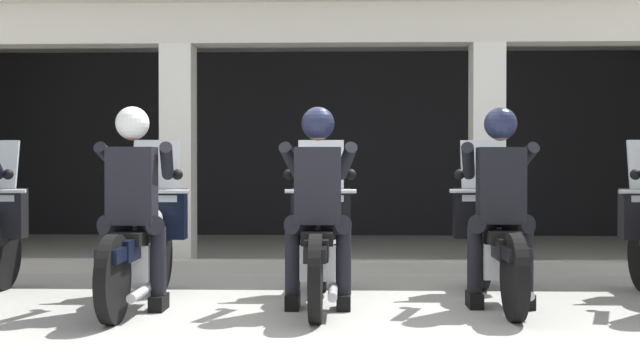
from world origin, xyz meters
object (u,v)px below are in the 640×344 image
motorcycle_right (493,241)px  police_officer_right (500,189)px  motorcycle_center (319,242)px  police_officer_center (318,189)px  motorcycle_left (143,242)px  police_officer_left (133,190)px

motorcycle_right → police_officer_right: size_ratio=1.29×
motorcycle_center → police_officer_center: size_ratio=1.29×
motorcycle_center → police_officer_center: bearing=-85.2°
motorcycle_left → police_officer_left: size_ratio=1.29×
police_officer_left → motorcycle_right: police_officer_left is taller
motorcycle_left → motorcycle_right: size_ratio=1.00×
police_officer_center → motorcycle_right: (1.44, 0.39, -0.44)m
motorcycle_center → police_officer_center: police_officer_center is taller
police_officer_left → police_officer_center: bearing=9.1°
police_officer_left → motorcycle_center: 1.55m
police_officer_left → motorcycle_right: bearing=15.0°
motorcycle_left → police_officer_center: 1.51m
police_officer_left → motorcycle_right: 2.95m
motorcycle_center → motorcycle_right: size_ratio=1.00×
motorcycle_left → motorcycle_center: same height
police_officer_left → police_officer_center: (1.44, 0.09, 0.00)m
police_officer_left → police_officer_right: 2.88m
police_officer_center → police_officer_right: 1.44m
motorcycle_right → police_officer_right: bearing=-80.2°
police_officer_left → motorcycle_right: size_ratio=0.78×
motorcycle_center → police_officer_center: 0.52m
motorcycle_center → motorcycle_right: 1.44m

